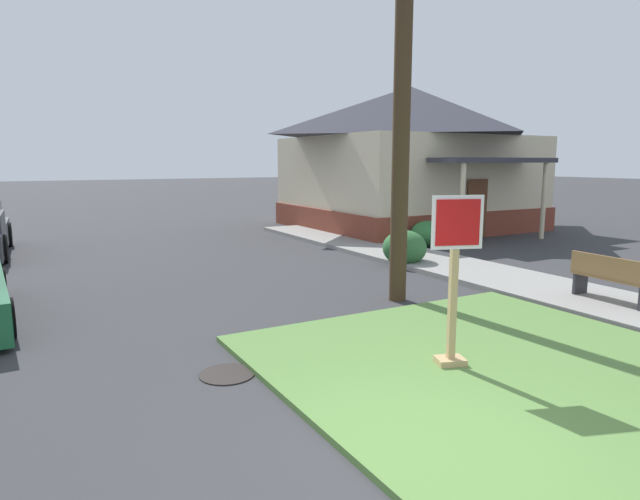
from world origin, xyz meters
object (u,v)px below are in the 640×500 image
Objects in this scene: street_bench at (610,277)px; utility_pole at (403,61)px; stop_sign at (454,286)px; manhole_cover at (227,374)px.

utility_pole reaches higher than street_bench.
stop_sign is 3.06m from manhole_cover.
street_bench is (4.60, 0.85, -0.52)m from stop_sign.
utility_pole is (-3.03, 2.34, 3.86)m from street_bench.
stop_sign reaches higher than street_bench.
stop_sign is at bearing -116.24° from utility_pole.
manhole_cover is at bearing 176.72° from street_bench.
street_bench is 5.44m from utility_pole.
manhole_cover is (-2.57, 1.26, -1.10)m from stop_sign.
street_bench is at bearing 10.41° from stop_sign.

